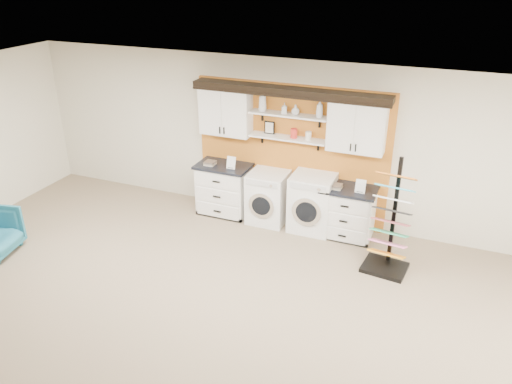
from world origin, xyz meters
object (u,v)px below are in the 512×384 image
at_px(dryer, 312,203).
at_px(sample_rack, 389,237).
at_px(base_cabinet_right, 348,212).
at_px(washer, 268,197).
at_px(base_cabinet_left, 224,189).

height_order(dryer, sample_rack, sample_rack).
xyz_separation_m(base_cabinet_right, dryer, (-0.61, -0.00, 0.06)).
bearing_deg(dryer, washer, -180.00).
bearing_deg(washer, sample_rack, -19.34).
bearing_deg(sample_rack, base_cabinet_left, 172.47).
distance_m(washer, dryer, 0.80).
bearing_deg(dryer, base_cabinet_right, 0.32).
bearing_deg(dryer, base_cabinet_left, 179.88).
height_order(base_cabinet_right, sample_rack, sample_rack).
bearing_deg(base_cabinet_left, washer, -0.23).
bearing_deg(washer, base_cabinet_left, 179.77).
bearing_deg(base_cabinet_left, sample_rack, -14.22).
bearing_deg(washer, dryer, 0.00).
distance_m(base_cabinet_right, dryer, 0.62).
bearing_deg(sample_rack, washer, 167.35).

